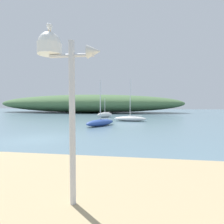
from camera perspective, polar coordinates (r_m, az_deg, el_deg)
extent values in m
plane|color=slate|center=(12.15, -23.08, -7.99)|extent=(120.00, 120.00, 0.00)
ellipsoid|color=#517547|center=(44.31, -7.67, 2.67)|extent=(45.42, 12.68, 4.30)
cylinder|color=silver|center=(3.64, -12.48, -3.70)|extent=(0.12, 0.12, 3.24)
cylinder|color=silver|center=(3.74, -12.71, 17.08)|extent=(0.90, 0.07, 0.07)
cylinder|color=white|center=(3.95, -19.17, 18.36)|extent=(0.47, 0.47, 0.22)
sphere|color=white|center=(3.98, -19.19, 19.86)|extent=(0.44, 0.44, 0.44)
cone|color=silver|center=(3.62, -5.69, 18.58)|extent=(0.27, 0.25, 0.25)
cylinder|color=orange|center=(4.06, -19.54, 23.11)|extent=(0.01, 0.01, 0.05)
cylinder|color=orange|center=(4.05, -18.96, 23.17)|extent=(0.01, 0.01, 0.05)
ellipsoid|color=white|center=(4.09, -19.27, 24.19)|extent=(0.12, 0.21, 0.11)
ellipsoid|color=#9EA0A8|center=(4.10, -19.28, 24.45)|extent=(0.10, 0.20, 0.04)
sphere|color=white|center=(4.18, -18.90, 24.50)|extent=(0.08, 0.08, 0.08)
cone|color=gold|center=(4.23, -18.65, 24.16)|extent=(0.03, 0.05, 0.02)
ellipsoid|color=white|center=(28.36, -2.28, -0.91)|extent=(2.60, 2.46, 0.79)
cylinder|color=silver|center=(28.31, -2.29, 1.87)|extent=(0.08, 0.08, 2.44)
cylinder|color=silver|center=(28.55, -1.60, -0.06)|extent=(0.94, 0.85, 0.06)
ellipsoid|color=white|center=(22.52, 5.76, -2.13)|extent=(4.05, 1.53, 0.60)
cylinder|color=silver|center=(22.45, 5.79, 4.17)|extent=(0.08, 0.08, 4.70)
cylinder|color=silver|center=(22.44, 7.28, -1.20)|extent=(1.79, 0.17, 0.06)
ellipsoid|color=#2D4C9E|center=(17.74, -3.72, -3.39)|extent=(2.86, 3.75, 0.63)
cylinder|color=silver|center=(17.64, -3.74, 3.51)|extent=(0.08, 0.08, 4.01)
cylinder|color=silver|center=(18.11, -2.53, -2.07)|extent=(0.90, 1.46, 0.06)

